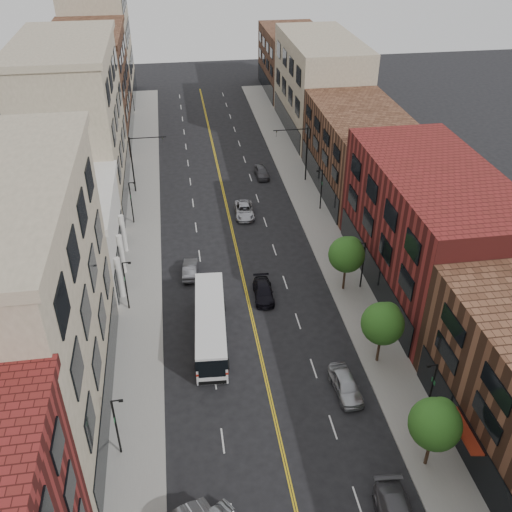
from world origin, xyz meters
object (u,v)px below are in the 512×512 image
car_lane_behind (190,269)px  car_lane_a (263,292)px  car_lane_c (262,172)px  car_parked_far (346,385)px  city_bus (210,323)px  car_lane_b (244,210)px

car_lane_behind → car_lane_a: 8.15m
car_lane_c → car_parked_far: bearing=-91.3°
city_bus → car_lane_behind: 9.97m
car_lane_a → car_lane_b: (0.33, 15.98, 0.02)m
car_parked_far → car_lane_a: 13.52m
city_bus → car_lane_a: bearing=47.1°
car_lane_behind → car_lane_b: car_lane_b is taller
car_parked_far → car_lane_b: bearing=94.4°
city_bus → car_lane_behind: (-1.27, 9.83, -1.05)m
car_lane_behind → car_parked_far: bearing=127.2°
car_lane_behind → car_lane_b: 13.24m
car_lane_a → car_lane_c: bearing=83.9°
city_bus → car_lane_a: (5.38, 5.10, -1.06)m
car_parked_far → car_lane_a: car_parked_far is taller
car_parked_far → car_lane_behind: bearing=118.6°
car_parked_far → car_lane_c: bearing=87.0°
city_bus → car_parked_far: (9.68, -7.71, -0.94)m
car_lane_b → car_lane_behind: bearing=-119.0°
car_lane_c → city_bus: bearing=-108.5°
city_bus → car_lane_c: bearing=76.9°
city_bus → car_lane_c: (9.38, 31.19, -1.02)m
city_bus → car_lane_a: city_bus is taller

